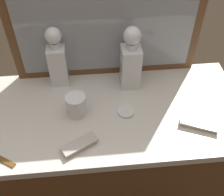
{
  "coord_description": "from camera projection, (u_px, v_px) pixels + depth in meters",
  "views": [
    {
      "loc": [
        -0.08,
        -0.85,
        1.8
      ],
      "look_at": [
        0.0,
        0.0,
        0.93
      ],
      "focal_mm": 45.49,
      "sensor_mm": 36.0,
      "label": 1
    }
  ],
  "objects": [
    {
      "name": "tortoiseshell_comb",
      "position": [
        2.0,
        159.0,
        1.1
      ],
      "size": [
        0.12,
        0.09,
        0.01
      ],
      "color": "brown",
      "rests_on": "dresser"
    },
    {
      "name": "crystal_tumbler_far_right",
      "position": [
        76.0,
        107.0,
        1.23
      ],
      "size": [
        0.09,
        0.09,
        0.1
      ],
      "color": "white",
      "rests_on": "dresser"
    },
    {
      "name": "dresser",
      "position": [
        112.0,
        161.0,
        1.58
      ],
      "size": [
        1.2,
        0.57,
        0.85
      ],
      "color": "brown",
      "rests_on": "ground_plane"
    },
    {
      "name": "dresser_mirror",
      "position": [
        106.0,
        17.0,
        1.24
      ],
      "size": [
        0.88,
        0.03,
        0.63
      ],
      "color": "brown",
      "rests_on": "dresser"
    },
    {
      "name": "porcelain_dish",
      "position": [
        126.0,
        112.0,
        1.26
      ],
      "size": [
        0.08,
        0.08,
        0.01
      ],
      "color": "silver",
      "rests_on": "dresser"
    },
    {
      "name": "crystal_decanter_far_right",
      "position": [
        131.0,
        63.0,
        1.31
      ],
      "size": [
        0.09,
        0.09,
        0.32
      ],
      "color": "white",
      "rests_on": "dresser"
    },
    {
      "name": "silver_brush_center",
      "position": [
        80.0,
        145.0,
        1.13
      ],
      "size": [
        0.16,
        0.12,
        0.02
      ],
      "color": "#B7A88C",
      "rests_on": "dresser"
    },
    {
      "name": "silver_brush_front",
      "position": [
        199.0,
        124.0,
        1.21
      ],
      "size": [
        0.17,
        0.12,
        0.02
      ],
      "color": "#B7A88C",
      "rests_on": "dresser"
    },
    {
      "name": "crystal_decanter_front",
      "position": [
        58.0,
        62.0,
        1.33
      ],
      "size": [
        0.08,
        0.08,
        0.3
      ],
      "color": "white",
      "rests_on": "dresser"
    },
    {
      "name": "ground_plane",
      "position": [
        112.0,
        195.0,
        1.89
      ],
      "size": [
        6.0,
        6.0,
        0.0
      ],
      "primitive_type": "plane",
      "color": "#2D2319"
    }
  ]
}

